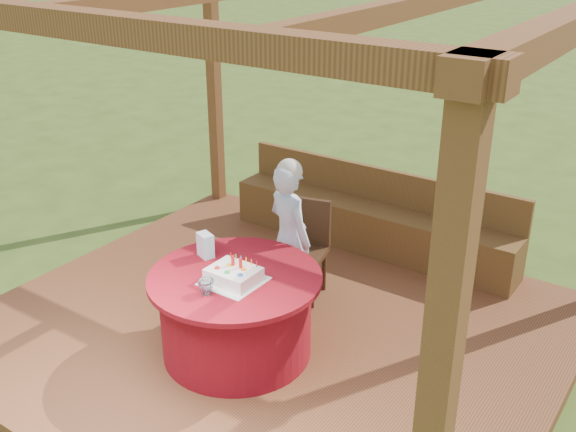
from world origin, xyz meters
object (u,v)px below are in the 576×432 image
object	(u,v)px
gift_bag	(205,245)
drinking_glass	(206,287)
table	(236,314)
elderly_woman	(289,235)
bench	(371,223)
chair	(304,244)
birthday_cake	(234,275)

from	to	relation	value
gift_bag	drinking_glass	distance (m)	0.57
table	elderly_woman	bearing A→B (deg)	93.89
elderly_woman	bench	bearing A→B (deg)	88.55
bench	chair	bearing A→B (deg)	-93.58
table	elderly_woman	size ratio (longest dim) A/B	0.97
birthday_cake	gift_bag	bearing A→B (deg)	156.26
bench	birthday_cake	bearing A→B (deg)	-88.25
chair	gift_bag	distance (m)	1.03
elderly_woman	gift_bag	world-z (taller)	elderly_woman
gift_bag	drinking_glass	size ratio (longest dim) A/B	1.68
table	drinking_glass	world-z (taller)	drinking_glass
chair	drinking_glass	xyz separation A→B (m)	(0.09, -1.38, 0.25)
gift_bag	drinking_glass	world-z (taller)	gift_bag
table	chair	distance (m)	1.07
table	gift_bag	distance (m)	0.58
drinking_glass	table	bearing A→B (deg)	90.25
chair	drinking_glass	size ratio (longest dim) A/B	7.49
bench	elderly_woman	distance (m)	1.46
bench	table	distance (m)	2.18
elderly_woman	drinking_glass	distance (m)	1.11
birthday_cake	gift_bag	world-z (taller)	gift_bag
bench	chair	xyz separation A→B (m)	(-0.07, -1.13, 0.20)
chair	drinking_glass	distance (m)	1.40
chair	birthday_cake	size ratio (longest dim) A/B	2.14
bench	elderly_woman	size ratio (longest dim) A/B	2.25
elderly_woman	birthday_cake	bearing A→B (deg)	-83.08
chair	elderly_woman	bearing A→B (deg)	-82.66
bench	birthday_cake	xyz separation A→B (m)	(0.07, -2.26, 0.46)
chair	gift_bag	world-z (taller)	gift_bag
birthday_cake	table	bearing A→B (deg)	124.16
drinking_glass	bench	bearing A→B (deg)	90.44
elderly_woman	gift_bag	distance (m)	0.75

